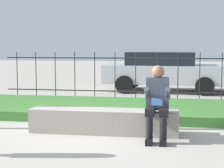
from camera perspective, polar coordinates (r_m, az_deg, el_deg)
The scene contains 6 objects.
ground_plane at distance 6.81m, azimuth -4.54°, elevation -7.33°, with size 60.00×60.00×0.00m, color #A8A399.
stone_bench at distance 6.68m, azimuth -1.28°, elevation -5.90°, with size 2.63×0.47×0.42m.
person_seated_reader at distance 6.23m, azimuth 6.93°, elevation -2.40°, with size 0.42×0.73×1.22m.
grass_berm at distance 8.67m, azimuth -1.46°, elevation -3.76°, with size 8.37×2.54×0.20m.
iron_fence at distance 10.46m, azimuth 0.46°, elevation 1.32°, with size 6.37×0.03×1.36m.
car_parked_center at distance 12.72m, azimuth 8.03°, elevation 2.05°, with size 4.15×2.04×1.33m.
Camera 1 is at (1.58, -6.43, 1.56)m, focal length 60.00 mm.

